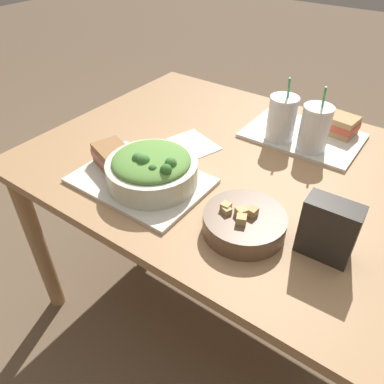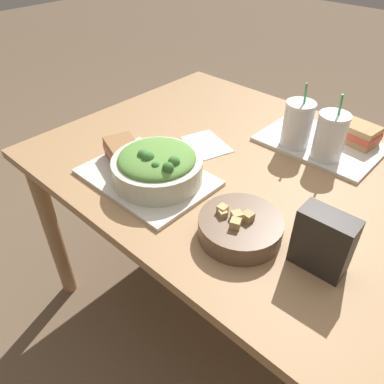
% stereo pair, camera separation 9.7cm
% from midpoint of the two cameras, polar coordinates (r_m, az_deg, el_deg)
% --- Properties ---
extents(ground_plane, '(12.00, 12.00, 0.00)m').
position_cam_midpoint_polar(ground_plane, '(1.73, 2.61, -15.69)').
color(ground_plane, brown).
extents(dining_table, '(1.25, 0.99, 0.73)m').
position_cam_midpoint_polar(dining_table, '(1.27, 3.43, 1.64)').
color(dining_table, '#A37A51').
rests_on(dining_table, ground_plane).
extents(tray_near, '(0.38, 0.27, 0.01)m').
position_cam_midpoint_polar(tray_near, '(1.12, -10.29, 1.61)').
color(tray_near, beige).
rests_on(tray_near, dining_table).
extents(tray_far, '(0.38, 0.27, 0.01)m').
position_cam_midpoint_polar(tray_far, '(1.37, 14.55, 8.27)').
color(tray_far, beige).
rests_on(tray_far, dining_table).
extents(salad_bowl, '(0.26, 0.26, 0.11)m').
position_cam_midpoint_polar(salad_bowl, '(1.07, -8.73, 3.51)').
color(salad_bowl, beige).
rests_on(salad_bowl, tray_near).
extents(soup_bowl, '(0.21, 0.21, 0.07)m').
position_cam_midpoint_polar(soup_bowl, '(0.93, 5.00, -4.76)').
color(soup_bowl, brown).
rests_on(soup_bowl, dining_table).
extents(sandwich_near, '(0.16, 0.13, 0.06)m').
position_cam_midpoint_polar(sandwich_near, '(1.17, -14.20, 5.07)').
color(sandwich_near, olive).
rests_on(sandwich_near, tray_near).
extents(baguette_near, '(0.14, 0.11, 0.06)m').
position_cam_midpoint_polar(baguette_near, '(1.18, -8.17, 5.97)').
color(baguette_near, tan).
rests_on(baguette_near, tray_near).
extents(sandwich_far, '(0.14, 0.10, 0.06)m').
position_cam_midpoint_polar(sandwich_far, '(1.39, 19.50, 9.67)').
color(sandwich_far, tan).
rests_on(sandwich_far, tray_far).
extents(drink_cup_dark, '(0.10, 0.10, 0.22)m').
position_cam_midpoint_polar(drink_cup_dark, '(1.29, 11.36, 10.69)').
color(drink_cup_dark, silver).
rests_on(drink_cup_dark, tray_far).
extents(drink_cup_red, '(0.10, 0.10, 0.21)m').
position_cam_midpoint_polar(drink_cup_red, '(1.25, 16.04, 9.07)').
color(drink_cup_red, silver).
rests_on(drink_cup_red, tray_far).
extents(chip_bag, '(0.12, 0.07, 0.15)m').
position_cam_midpoint_polar(chip_bag, '(0.88, 17.14, -5.65)').
color(chip_bag, '#28231E').
rests_on(chip_bag, dining_table).
extents(napkin_folded, '(0.20, 0.16, 0.00)m').
position_cam_midpoint_polar(napkin_folded, '(1.28, -1.99, 7.21)').
color(napkin_folded, white).
rests_on(napkin_folded, dining_table).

